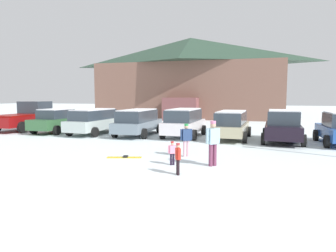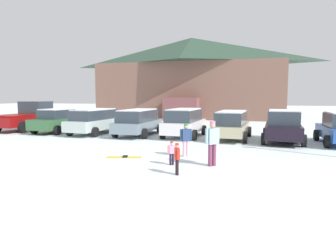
{
  "view_description": "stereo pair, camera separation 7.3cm",
  "coord_description": "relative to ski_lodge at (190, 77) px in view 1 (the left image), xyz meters",
  "views": [
    {
      "loc": [
        3.81,
        -6.47,
        2.57
      ],
      "look_at": [
        -0.92,
        8.36,
        1.01
      ],
      "focal_mm": 32.0,
      "sensor_mm": 36.0,
      "label": 1
    },
    {
      "loc": [
        3.88,
        -6.45,
        2.57
      ],
      "look_at": [
        -0.92,
        8.36,
        1.01
      ],
      "focal_mm": 32.0,
      "sensor_mm": 36.0,
      "label": 2
    }
  ],
  "objects": [
    {
      "name": "skier_adult_in_blue_parka",
      "position": [
        6.81,
        -24.81,
        -3.87
      ],
      "size": [
        0.46,
        0.48,
        1.67
      ],
      "color": "#743653",
      "rests_on": "ground"
    },
    {
      "name": "skier_child_in_pink_snowsuit",
      "position": [
        5.34,
        -25.13,
        -4.31
      ],
      "size": [
        0.28,
        0.23,
        0.89
      ],
      "color": "black",
      "rests_on": "ground"
    },
    {
      "name": "parked_beige_suv",
      "position": [
        6.74,
        -17.52,
        -3.91
      ],
      "size": [
        2.17,
        4.6,
        1.68
      ],
      "color": "#B7AE8A",
      "rests_on": "ground"
    },
    {
      "name": "parked_green_coupe",
      "position": [
        -5.38,
        -17.85,
        -3.97
      ],
      "size": [
        2.1,
        4.46,
        1.67
      ],
      "color": "#346239",
      "rests_on": "ground"
    },
    {
      "name": "skier_child_in_red_jacket",
      "position": [
        5.92,
        -26.4,
        -4.23
      ],
      "size": [
        0.24,
        0.36,
        1.05
      ],
      "color": "black",
      "rests_on": "ground"
    },
    {
      "name": "pair_of_skis",
      "position": [
        3.05,
        -24.46,
        -4.8
      ],
      "size": [
        1.48,
        0.71,
        0.08
      ],
      "color": "gold",
      "rests_on": "ground"
    },
    {
      "name": "parked_grey_wagon",
      "position": [
        0.74,
        -17.68,
        -3.9
      ],
      "size": [
        2.25,
        4.81,
        1.7
      ],
      "color": "gray",
      "rests_on": "ground"
    },
    {
      "name": "parked_black_sedan",
      "position": [
        9.6,
        -18.0,
        -3.92
      ],
      "size": [
        2.28,
        4.26,
        1.81
      ],
      "color": "black",
      "rests_on": "ground"
    },
    {
      "name": "parked_silver_wagon",
      "position": [
        -2.37,
        -17.94,
        -3.9
      ],
      "size": [
        2.24,
        4.7,
        1.69
      ],
      "color": "silver",
      "rests_on": "ground"
    },
    {
      "name": "skier_teen_in_navy_coat",
      "position": [
        5.46,
        -23.46,
        -4.02
      ],
      "size": [
        0.46,
        0.35,
        1.41
      ],
      "color": "beige",
      "rests_on": "ground"
    },
    {
      "name": "ground",
      "position": [
        4.72,
        -29.18,
        -4.82
      ],
      "size": [
        160.0,
        160.0,
        0.0
      ],
      "primitive_type": "plane",
      "color": "white"
    },
    {
      "name": "ski_lodge",
      "position": [
        0.0,
        0.0,
        0.0
      ],
      "size": [
        21.99,
        11.42,
        9.49
      ],
      "color": "brown",
      "rests_on": "ground"
    },
    {
      "name": "pickup_truck",
      "position": [
        -8.67,
        -17.12,
        -3.82
      ],
      "size": [
        2.66,
        5.53,
        2.15
      ],
      "color": "maroon",
      "rests_on": "ground"
    },
    {
      "name": "parked_white_suv",
      "position": [
        3.8,
        -17.48,
        -3.87
      ],
      "size": [
        2.2,
        4.42,
        1.78
      ],
      "color": "white",
      "rests_on": "ground"
    }
  ]
}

